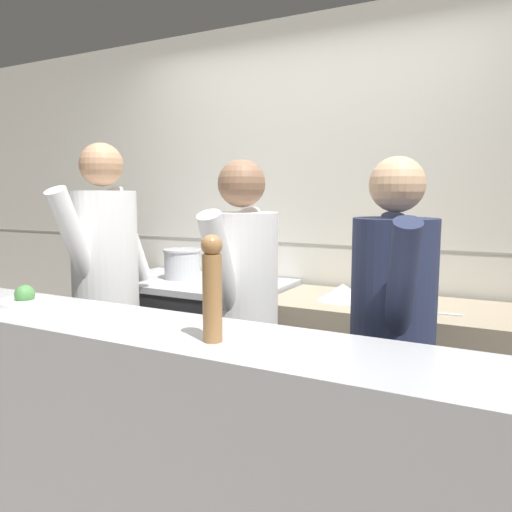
% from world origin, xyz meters
% --- Properties ---
extents(wall_back_tiled, '(8.00, 0.06, 2.60)m').
position_xyz_m(wall_back_tiled, '(0.00, 1.44, 1.30)').
color(wall_back_tiled, silver).
rests_on(wall_back_tiled, ground_plane).
extents(oven_range, '(1.19, 0.71, 0.91)m').
position_xyz_m(oven_range, '(-0.60, 1.04, 0.46)').
color(oven_range, '#232326').
rests_on(oven_range, ground_plane).
extents(prep_counter, '(1.32, 0.65, 0.89)m').
position_xyz_m(prep_counter, '(0.68, 1.04, 0.44)').
color(prep_counter, gray).
rests_on(prep_counter, ground_plane).
extents(pass_counter, '(3.18, 0.45, 1.00)m').
position_xyz_m(pass_counter, '(0.08, -0.24, 0.49)').
color(pass_counter, '#B7BABF').
rests_on(pass_counter, ground_plane).
extents(stock_pot, '(0.25, 0.25, 0.20)m').
position_xyz_m(stock_pot, '(-0.73, 1.06, 1.02)').
color(stock_pot, '#B7BABF').
rests_on(stock_pot, oven_range).
extents(mixing_bowl_steel, '(0.29, 0.29, 0.09)m').
position_xyz_m(mixing_bowl_steel, '(0.40, 1.02, 0.93)').
color(mixing_bowl_steel, '#B7BABF').
rests_on(mixing_bowl_steel, prep_counter).
extents(chefs_knife, '(0.35, 0.07, 0.02)m').
position_xyz_m(chefs_knife, '(0.83, 0.90, 0.90)').
color(chefs_knife, '#B7BABF').
rests_on(chefs_knife, prep_counter).
extents(plated_dish_main, '(0.25, 0.25, 0.09)m').
position_xyz_m(plated_dish_main, '(-0.66, -0.20, 1.02)').
color(plated_dish_main, white).
rests_on(plated_dish_main, pass_counter).
extents(pepper_mill, '(0.07, 0.07, 0.35)m').
position_xyz_m(pepper_mill, '(0.38, -0.30, 1.18)').
color(pepper_mill, '#AD7A47').
rests_on(pepper_mill, pass_counter).
extents(chef_head_cook, '(0.38, 0.76, 1.75)m').
position_xyz_m(chef_head_cook, '(-0.75, 0.38, 0.97)').
color(chef_head_cook, black).
rests_on(chef_head_cook, ground_plane).
extents(chef_sous, '(0.35, 0.71, 1.63)m').
position_xyz_m(chef_sous, '(0.13, 0.34, 0.91)').
color(chef_sous, black).
rests_on(chef_sous, ground_plane).
extents(chef_line, '(0.42, 0.70, 1.62)m').
position_xyz_m(chef_line, '(0.83, 0.32, 0.90)').
color(chef_line, black).
rests_on(chef_line, ground_plane).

